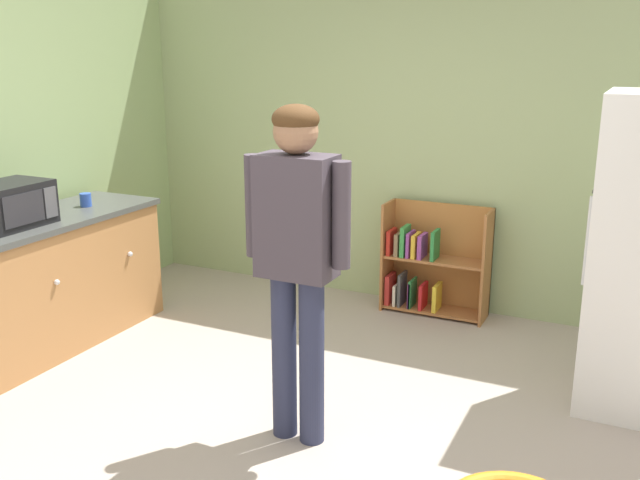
# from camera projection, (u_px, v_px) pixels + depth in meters

# --- Properties ---
(ground_plane) EXTENTS (12.00, 12.00, 0.00)m
(ground_plane) POSITION_uv_depth(u_px,v_px,m) (309.00, 445.00, 3.68)
(ground_plane) COLOR #AB9D91
(ground_plane) RESTS_ON ground
(back_wall) EXTENTS (5.20, 0.06, 2.70)m
(back_wall) POSITION_uv_depth(u_px,v_px,m) (446.00, 136.00, 5.35)
(back_wall) COLOR #A0B47E
(back_wall) RESTS_ON ground
(left_side_wall) EXTENTS (0.06, 2.99, 2.70)m
(left_side_wall) POSITION_uv_depth(u_px,v_px,m) (34.00, 140.00, 5.12)
(left_side_wall) COLOR #9BB779
(left_side_wall) RESTS_ON ground
(kitchen_counter) EXTENTS (0.65, 2.13, 0.90)m
(kitchen_counter) POSITION_uv_depth(u_px,v_px,m) (23.00, 291.00, 4.65)
(kitchen_counter) COLOR #AF7644
(kitchen_counter) RESTS_ON ground
(bookshelf) EXTENTS (0.80, 0.28, 0.85)m
(bookshelf) POSITION_uv_depth(u_px,v_px,m) (429.00, 265.00, 5.45)
(bookshelf) COLOR #A46637
(bookshelf) RESTS_ON ground
(standing_person) EXTENTS (0.57, 0.23, 1.75)m
(standing_person) POSITION_uv_depth(u_px,v_px,m) (297.00, 244.00, 3.48)
(standing_person) COLOR #2B304C
(standing_person) RESTS_ON ground
(microwave) EXTENTS (0.37, 0.48, 0.28)m
(microwave) POSITION_uv_depth(u_px,v_px,m) (9.00, 205.00, 4.46)
(microwave) COLOR black
(microwave) RESTS_ON kitchen_counter
(yellow_cup) EXTENTS (0.08, 0.08, 0.09)m
(yellow_cup) POSITION_uv_depth(u_px,v_px,m) (43.00, 205.00, 4.88)
(yellow_cup) COLOR yellow
(yellow_cup) RESTS_ON kitchen_counter
(blue_cup) EXTENTS (0.08, 0.08, 0.09)m
(blue_cup) POSITION_uv_depth(u_px,v_px,m) (86.00, 200.00, 5.03)
(blue_cup) COLOR blue
(blue_cup) RESTS_ON kitchen_counter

